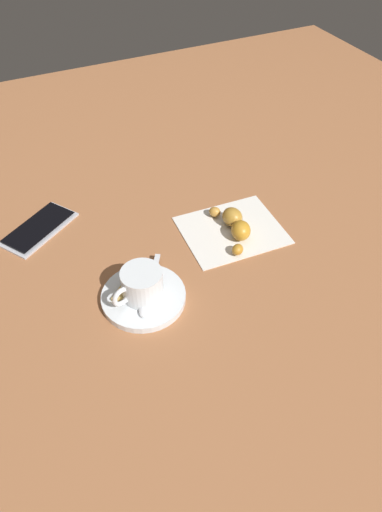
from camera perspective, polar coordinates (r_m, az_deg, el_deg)
ground_plane at (r=0.80m, az=0.53°, el=-1.67°), size 1.80×1.80×0.00m
saucer at (r=0.75m, az=-5.87°, el=-5.04°), size 0.14×0.14×0.01m
espresso_cup at (r=0.73m, az=-6.16°, el=-3.50°), size 0.09×0.07×0.05m
teaspoon at (r=0.74m, az=-5.27°, el=-4.76°), size 0.08×0.13×0.01m
sugar_packet at (r=0.76m, az=-8.09°, el=-3.77°), size 0.06×0.06×0.01m
napkin at (r=0.87m, az=5.06°, el=3.25°), size 0.19×0.16×0.00m
croissant at (r=0.85m, az=5.45°, el=3.91°), size 0.07×0.14×0.03m
cell_phone at (r=0.91m, az=-18.29°, el=3.30°), size 0.16×0.14×0.01m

